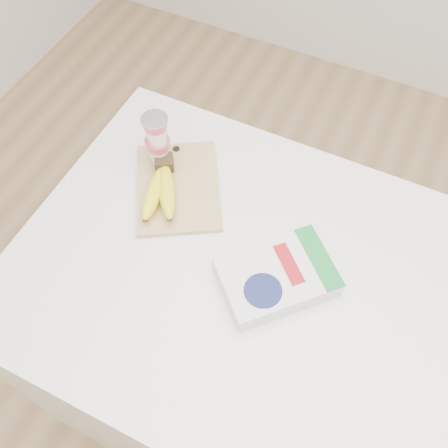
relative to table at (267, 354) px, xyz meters
The scene contains 6 objects.
room 0.86m from the table, ahead, with size 4.00×4.00×4.00m.
table is the anchor object (origin of this frame).
cutting_board 0.63m from the table, 157.82° to the left, with size 0.21×0.29×0.01m, color tan.
bananas 0.66m from the table, 164.65° to the left, with size 0.15×0.22×0.06m.
yogurt_stack 0.76m from the table, 155.55° to the left, with size 0.07×0.07×0.16m.
cereal_box 0.51m from the table, 166.55° to the left, with size 0.30×0.30×0.06m.
Camera 1 is at (0.09, -0.51, 2.03)m, focal length 40.00 mm.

